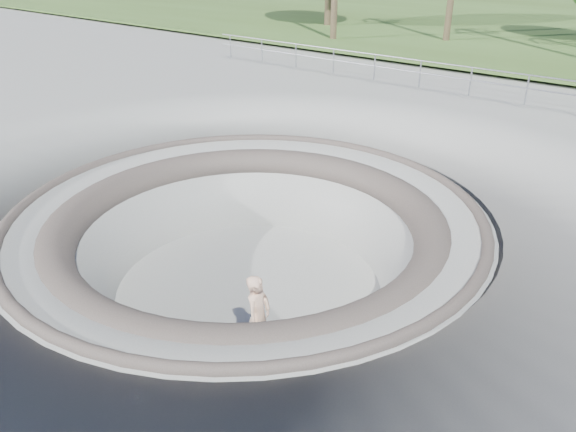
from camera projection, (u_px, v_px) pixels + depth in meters
The scene contains 5 objects.
ground at pixel (247, 211), 12.16m from camera, with size 180.00×180.00×0.00m, color gray.
skate_bowl at pixel (249, 282), 12.97m from camera, with size 14.00×14.00×4.10m.
safety_railing at pixel (471, 81), 20.25m from camera, with size 25.00×0.06×1.03m.
skateboard at pixel (259, 355), 10.72m from camera, with size 0.80×0.51×0.08m.
skater at pixel (258, 317), 10.32m from camera, with size 0.63×0.41×1.73m, color #DAAB8D.
Camera 1 is at (7.53, -7.99, 5.30)m, focal length 35.00 mm.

